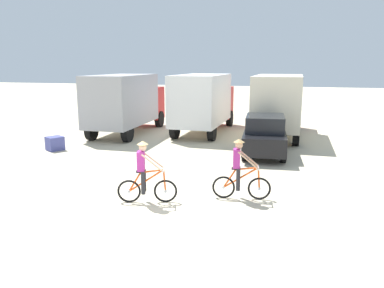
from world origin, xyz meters
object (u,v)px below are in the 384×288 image
box_truck_avon_van (204,100)px  sedan_parked (265,135)px  supply_crate (55,143)px  cyclist_cowboy_hat (240,171)px  box_truck_grey_hauler (126,101)px  box_truck_cream_rv (278,102)px  cyclist_orange_shirt (145,174)px

box_truck_avon_van → sedan_parked: size_ratio=1.57×
supply_crate → cyclist_cowboy_hat: bearing=-24.8°
box_truck_grey_hauler → cyclist_cowboy_hat: size_ratio=3.73×
box_truck_grey_hauler → cyclist_cowboy_hat: box_truck_grey_hauler is taller
box_truck_cream_rv → supply_crate: size_ratio=9.80×
box_truck_avon_van → cyclist_cowboy_hat: bearing=-71.1°
cyclist_orange_shirt → box_truck_grey_hauler: bearing=117.3°
box_truck_cream_rv → cyclist_orange_shirt: (-3.12, -11.58, -1.03)m
box_truck_cream_rv → cyclist_cowboy_hat: (-0.55, -10.56, -1.03)m
box_truck_avon_van → cyclist_orange_shirt: (1.07, -11.64, -1.03)m
sedan_parked → cyclist_cowboy_hat: size_ratio=2.37×
box_truck_cream_rv → sedan_parked: 4.76m
sedan_parked → cyclist_orange_shirt: 7.48m
box_truck_avon_van → box_truck_cream_rv: bearing=-0.9°
box_truck_cream_rv → cyclist_orange_shirt: box_truck_cream_rv is taller
box_truck_grey_hauler → sedan_parked: (8.06, -3.23, -0.99)m
box_truck_grey_hauler → sedan_parked: bearing=-21.8°
sedan_parked → box_truck_grey_hauler: bearing=158.2°
cyclist_cowboy_hat → cyclist_orange_shirt: bearing=-158.4°
box_truck_grey_hauler → cyclist_orange_shirt: (5.25, -10.16, -1.03)m
box_truck_avon_van → sedan_parked: 6.18m
cyclist_orange_shirt → supply_crate: size_ratio=2.64×
sedan_parked → box_truck_cream_rv: bearing=86.1°
cyclist_cowboy_hat → box_truck_grey_hauler: bearing=130.6°
box_truck_grey_hauler → supply_crate: box_truck_grey_hauler is taller
box_truck_cream_rv → supply_crate: box_truck_cream_rv is taller
box_truck_avon_van → supply_crate: box_truck_avon_van is taller
box_truck_grey_hauler → supply_crate: 5.30m
box_truck_cream_rv → sedan_parked: box_truck_cream_rv is taller
cyclist_cowboy_hat → sedan_parked: bearing=87.7°
box_truck_cream_rv → supply_crate: (-9.78, -6.29, -1.56)m
box_truck_grey_hauler → cyclist_cowboy_hat: 12.07m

